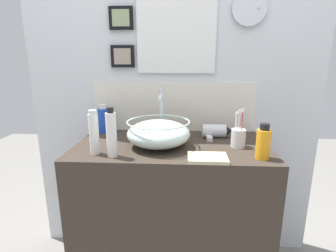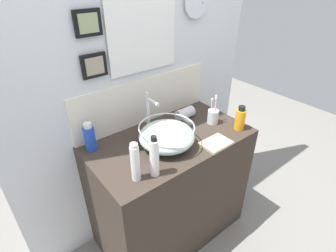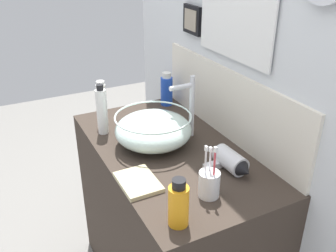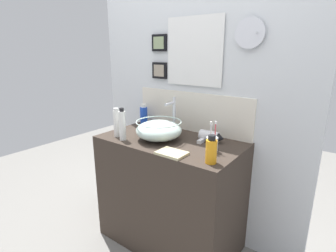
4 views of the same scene
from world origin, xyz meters
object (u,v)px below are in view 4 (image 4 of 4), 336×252
Objects in this scene: soap_dispenser at (117,123)px; hand_towel at (172,153)px; faucet at (173,113)px; hair_drier at (211,137)px; glass_bowl_sink at (159,130)px; spray_bottle at (144,115)px; shampoo_bottle at (122,125)px; lotion_bottle at (211,150)px; toothbrush_cup at (212,144)px.

soap_dispenser is 1.19× the size of hand_towel.
faucet is 0.35m from hair_drier.
spray_bottle is at bearing 145.92° from glass_bowl_sink.
shampoo_bottle is at bearing 178.12° from hand_towel.
soap_dispenser reaches higher than hair_drier.
soap_dispenser is 1.21× the size of spray_bottle.
faucet is at bearing -179.04° from hair_drier.
faucet reaches higher than hair_drier.
glass_bowl_sink is at bearing -90.00° from faucet.
glass_bowl_sink is 0.52m from lotion_bottle.
spray_bottle is (-0.69, 0.07, 0.05)m from hair_drier.
hand_towel is (0.54, -0.05, -0.10)m from soap_dispenser.
faucet is at bearing 124.58° from hand_towel.
soap_dispenser is at bearing 178.90° from lotion_bottle.
glass_bowl_sink is 1.53× the size of soap_dispenser.
toothbrush_cup reaches higher than glass_bowl_sink.
faucet is 1.59× the size of spray_bottle.
lotion_bottle is (0.50, -0.14, 0.00)m from glass_bowl_sink.
faucet is 0.60m from lotion_bottle.
hair_drier is at bearing 0.96° from faucet.
lotion_bottle is 0.92× the size of hand_towel.
spray_bottle is (-0.79, 0.23, 0.03)m from toothbrush_cup.
toothbrush_cup is 1.11× the size of hand_towel.
shampoo_bottle is 1.30× the size of hand_towel.
hand_towel is at bearing -173.22° from lotion_bottle.
shampoo_bottle is at bearing -141.96° from glass_bowl_sink.
soap_dispenser is at bearing -168.33° from toothbrush_cup.
spray_bottle is at bearing 163.64° from toothbrush_cup.
glass_bowl_sink is 1.82× the size of hand_towel.
hair_drier is at bearing 26.62° from soap_dispenser.
shampoo_bottle reaches higher than soap_dispenser.
toothbrush_cup reaches higher than spray_bottle.
faucet is 1.41× the size of toothbrush_cup.
faucet is 1.31× the size of soap_dispenser.
glass_bowl_sink is 0.42m from toothbrush_cup.
spray_bottle is (-0.07, 0.38, -0.02)m from soap_dispenser.
faucet is at bearing 58.71° from shampoo_bottle.
toothbrush_cup is 0.73m from soap_dispenser.
faucet is 0.38m from spray_bottle.
shampoo_bottle is (0.09, -0.03, 0.01)m from soap_dispenser.
soap_dispenser is 0.39m from spray_bottle.
faucet is at bearing 90.00° from glass_bowl_sink.
shampoo_bottle reaches higher than hair_drier.
toothbrush_cup reaches higher than lotion_bottle.
spray_bottle is 0.76× the size of shampoo_bottle.
lotion_bottle is at bearing -24.47° from spray_bottle.
lotion_bottle is at bearing -64.06° from toothbrush_cup.
hair_drier is 0.70m from soap_dispenser.
faucet is (-0.00, 0.18, 0.09)m from glass_bowl_sink.
shampoo_bottle is at bearing -68.25° from spray_bottle.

